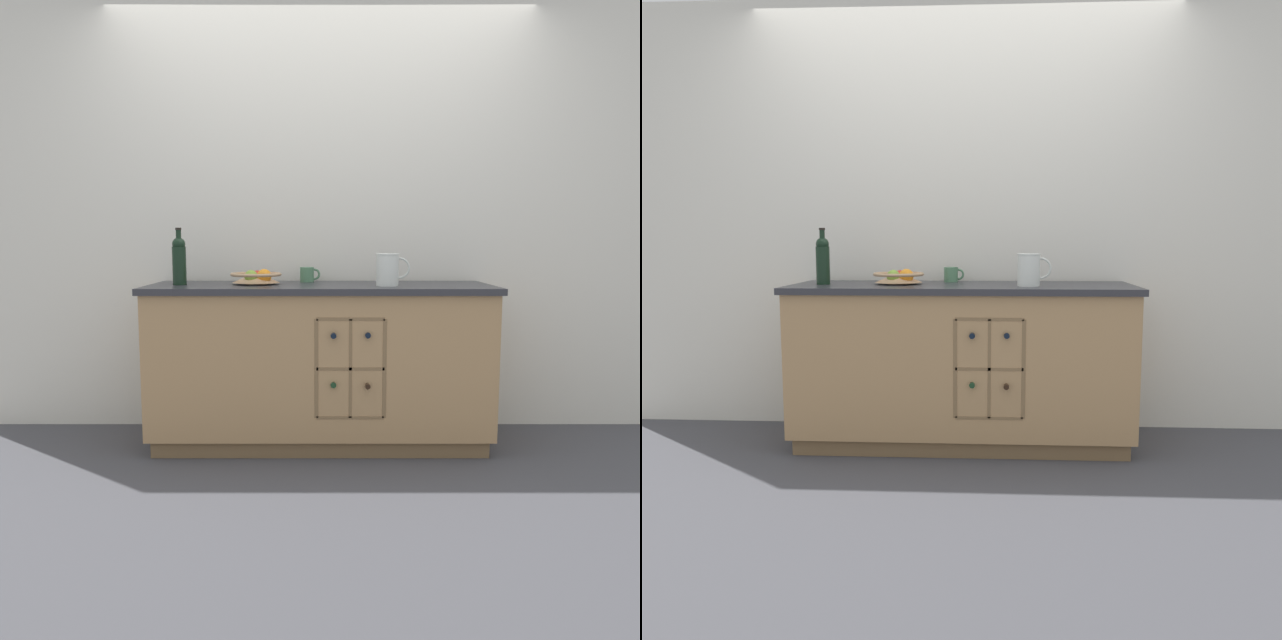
{
  "view_description": "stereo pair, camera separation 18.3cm",
  "coord_description": "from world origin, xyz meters",
  "views": [
    {
      "loc": [
        0.0,
        -3.45,
        1.15
      ],
      "look_at": [
        0.0,
        0.0,
        0.7
      ],
      "focal_mm": 35.0,
      "sensor_mm": 36.0,
      "label": 1
    },
    {
      "loc": [
        0.19,
        -3.45,
        1.15
      ],
      "look_at": [
        0.0,
        0.0,
        0.7
      ],
      "focal_mm": 35.0,
      "sensor_mm": 36.0,
      "label": 2
    }
  ],
  "objects": [
    {
      "name": "fruit_bowl",
      "position": [
        -0.35,
        0.02,
        0.94
      ],
      "size": [
        0.29,
        0.29,
        0.09
      ],
      "color": "tan",
      "rests_on": "kitchen_island"
    },
    {
      "name": "standing_wine_bottle",
      "position": [
        -0.77,
        -0.02,
        1.04
      ],
      "size": [
        0.08,
        0.08,
        0.31
      ],
      "color": "black",
      "rests_on": "kitchen_island"
    },
    {
      "name": "white_pitcher",
      "position": [
        0.37,
        -0.1,
        0.99
      ],
      "size": [
        0.18,
        0.13,
        0.17
      ],
      "color": "silver",
      "rests_on": "kitchen_island"
    },
    {
      "name": "back_wall",
      "position": [
        0.0,
        0.37,
        1.27
      ],
      "size": [
        4.4,
        0.06,
        2.55
      ],
      "primitive_type": "cube",
      "color": "silver",
      "rests_on": "ground_plane"
    },
    {
      "name": "ceramic_mug",
      "position": [
        -0.07,
        0.21,
        0.95
      ],
      "size": [
        0.12,
        0.08,
        0.09
      ],
      "color": "#4C7A56",
      "rests_on": "kitchen_island"
    },
    {
      "name": "kitchen_island",
      "position": [
        0.0,
        -0.0,
        0.46
      ],
      "size": [
        1.89,
        0.67,
        0.9
      ],
      "color": "brown",
      "rests_on": "ground_plane"
    },
    {
      "name": "ground_plane",
      "position": [
        0.0,
        0.0,
        0.0
      ],
      "size": [
        14.0,
        14.0,
        0.0
      ],
      "primitive_type": "plane",
      "color": "#424247"
    }
  ]
}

